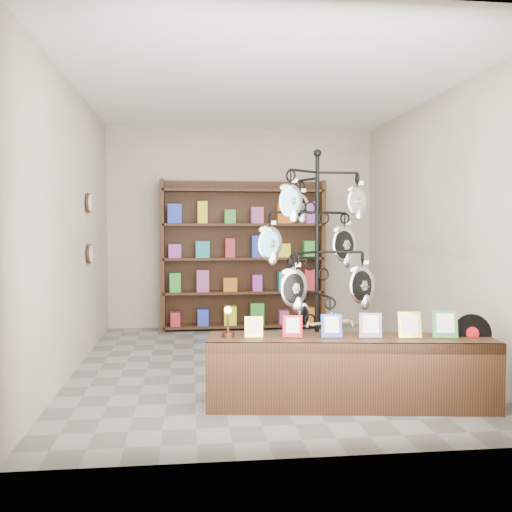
{
  "coord_description": "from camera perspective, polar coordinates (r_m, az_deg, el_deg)",
  "views": [
    {
      "loc": [
        -0.8,
        -6.12,
        1.53
      ],
      "look_at": [
        -0.19,
        -1.0,
        1.26
      ],
      "focal_mm": 40.0,
      "sensor_mm": 36.0,
      "label": 1
    }
  ],
  "objects": [
    {
      "name": "ground",
      "position": [
        6.36,
        0.69,
        -10.9
      ],
      "size": [
        5.0,
        5.0,
        0.0
      ],
      "primitive_type": "plane",
      "color": "slate",
      "rests_on": "ground"
    },
    {
      "name": "room_envelope",
      "position": [
        6.18,
        0.7,
        6.0
      ],
      "size": [
        5.0,
        5.0,
        5.0
      ],
      "color": "#C2B39C",
      "rests_on": "ground"
    },
    {
      "name": "display_tree",
      "position": [
        5.24,
        6.11,
        0.35
      ],
      "size": [
        1.18,
        1.18,
        2.23
      ],
      "rotation": [
        0.0,
        0.0,
        0.34
      ],
      "color": "black",
      "rests_on": "ground"
    },
    {
      "name": "front_shelf",
      "position": [
        4.98,
        9.44,
        -11.34
      ],
      "size": [
        2.45,
        0.82,
        0.85
      ],
      "rotation": [
        0.0,
        0.0,
        -0.14
      ],
      "color": "black",
      "rests_on": "ground"
    },
    {
      "name": "back_shelving",
      "position": [
        8.47,
        -1.3,
        -0.37
      ],
      "size": [
        2.42,
        0.36,
        2.2
      ],
      "color": "black",
      "rests_on": "ground"
    },
    {
      "name": "wall_clocks",
      "position": [
        7.02,
        -16.36,
        2.66
      ],
      "size": [
        0.03,
        0.24,
        0.84
      ],
      "color": "black",
      "rests_on": "ground"
    }
  ]
}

